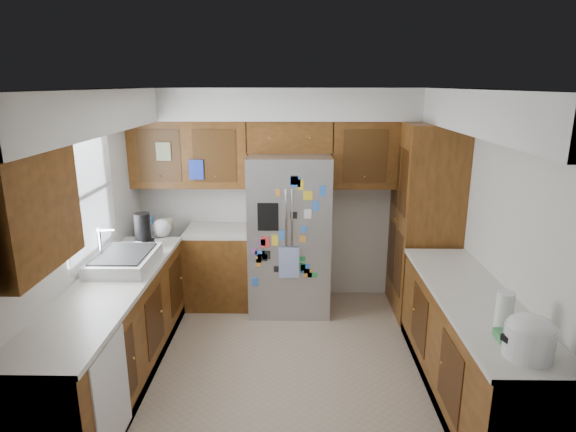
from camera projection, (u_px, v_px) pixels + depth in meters
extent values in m
plane|color=tan|center=(288.00, 363.00, 4.53)|extent=(3.60, 3.60, 0.00)
cube|color=beige|center=(290.00, 196.00, 5.74)|extent=(3.60, 0.04, 2.50)
cube|color=beige|center=(84.00, 236.00, 4.23)|extent=(0.04, 3.20, 2.50)
cube|color=beige|center=(495.00, 238.00, 4.17)|extent=(0.04, 3.20, 2.50)
cube|color=beige|center=(283.00, 326.00, 2.66)|extent=(3.60, 0.04, 2.50)
cube|color=white|center=(288.00, 88.00, 3.87)|extent=(3.60, 3.20, 0.02)
cube|color=silver|center=(290.00, 104.00, 5.28)|extent=(3.60, 0.38, 0.35)
cube|color=silver|center=(92.00, 111.00, 3.94)|extent=(0.38, 3.20, 0.35)
cube|color=silver|center=(486.00, 111.00, 3.89)|extent=(0.38, 3.20, 0.35)
cube|color=#482A0D|center=(190.00, 154.00, 5.46)|extent=(1.33, 0.34, 0.75)
cube|color=#482A0D|center=(390.00, 154.00, 5.42)|extent=(1.33, 0.34, 0.75)
cube|color=#482A0D|center=(22.00, 212.00, 2.98)|extent=(0.34, 0.85, 0.75)
cube|color=white|center=(85.00, 195.00, 4.23)|extent=(0.02, 0.90, 1.05)
cube|color=white|center=(90.00, 195.00, 4.23)|extent=(0.01, 1.02, 1.15)
cube|color=#1F3BBA|center=(196.00, 170.00, 5.31)|extent=(0.16, 0.02, 0.22)
cube|color=beige|center=(163.00, 152.00, 5.27)|extent=(0.16, 0.02, 0.20)
cube|color=#482A0D|center=(114.00, 336.00, 4.15)|extent=(0.60, 2.60, 0.88)
cube|color=#482A0D|center=(220.00, 268.00, 5.68)|extent=(0.75, 0.60, 0.88)
cube|color=beige|center=(109.00, 287.00, 4.03)|extent=(0.63, 2.60, 0.04)
cube|color=beige|center=(218.00, 231.00, 5.56)|extent=(0.75, 0.60, 0.04)
cube|color=black|center=(118.00, 375.00, 4.25)|extent=(0.60, 2.60, 0.10)
cube|color=silver|center=(113.00, 396.00, 3.32)|extent=(0.01, 0.58, 0.80)
cube|color=#482A0D|center=(470.00, 350.00, 3.94)|extent=(0.60, 2.25, 0.88)
cube|color=beige|center=(476.00, 298.00, 3.81)|extent=(0.63, 2.25, 0.04)
cube|color=black|center=(465.00, 391.00, 4.04)|extent=(0.60, 2.25, 0.10)
cube|color=#482A0D|center=(424.00, 221.00, 5.33)|extent=(0.60, 0.90, 2.15)
cube|color=gray|center=(290.00, 234.00, 5.46)|extent=(0.90, 0.75, 1.80)
cylinder|color=silver|center=(286.00, 231.00, 5.04)|extent=(0.02, 0.02, 0.90)
cylinder|color=silver|center=(292.00, 231.00, 5.04)|extent=(0.02, 0.02, 0.90)
cube|color=black|center=(268.00, 217.00, 5.01)|extent=(0.22, 0.01, 0.30)
cube|color=silver|center=(289.00, 263.00, 5.12)|extent=(0.22, 0.01, 0.34)
cube|color=yellow|center=(275.00, 240.00, 5.08)|extent=(0.07, 0.00, 0.12)
cube|color=green|center=(301.00, 259.00, 5.13)|extent=(0.10, 0.00, 0.05)
cube|color=black|center=(266.00, 255.00, 5.13)|extent=(0.09, 0.00, 0.10)
cube|color=blue|center=(316.00, 206.00, 4.97)|extent=(0.07, 0.00, 0.11)
cube|color=orange|center=(259.00, 263.00, 5.15)|extent=(0.06, 0.00, 0.09)
cube|color=#8C4C99|center=(254.00, 251.00, 5.12)|extent=(0.06, 0.00, 0.07)
cube|color=orange|center=(259.00, 259.00, 5.14)|extent=(0.06, 0.00, 0.09)
cube|color=blue|center=(304.00, 229.00, 5.04)|extent=(0.06, 0.00, 0.08)
cube|color=blue|center=(295.00, 182.00, 4.91)|extent=(0.11, 0.00, 0.11)
cube|color=black|center=(294.00, 180.00, 4.90)|extent=(0.08, 0.00, 0.09)
cube|color=#8C4C99|center=(295.00, 264.00, 5.15)|extent=(0.06, 0.00, 0.11)
cube|color=green|center=(312.00, 275.00, 5.18)|extent=(0.10, 0.00, 0.06)
cube|color=blue|center=(282.00, 235.00, 5.06)|extent=(0.05, 0.00, 0.11)
cube|color=orange|center=(278.00, 193.00, 4.94)|extent=(0.05, 0.00, 0.08)
cube|color=red|center=(265.00, 242.00, 5.09)|extent=(0.09, 0.00, 0.12)
cube|color=black|center=(276.00, 269.00, 5.17)|extent=(0.05, 0.00, 0.07)
cube|color=black|center=(294.00, 215.00, 5.00)|extent=(0.07, 0.00, 0.07)
cube|color=yellow|center=(308.00, 196.00, 4.94)|extent=(0.10, 0.00, 0.09)
cube|color=orange|center=(303.00, 239.00, 5.07)|extent=(0.07, 0.00, 0.07)
cube|color=orange|center=(308.00, 273.00, 5.17)|extent=(0.09, 0.00, 0.10)
cube|color=white|center=(308.00, 214.00, 5.00)|extent=(0.08, 0.00, 0.10)
cube|color=blue|center=(255.00, 282.00, 5.21)|extent=(0.06, 0.00, 0.10)
cube|color=blue|center=(305.00, 269.00, 5.16)|extent=(0.10, 0.00, 0.10)
cube|color=blue|center=(323.00, 191.00, 4.93)|extent=(0.06, 0.00, 0.11)
cube|color=green|center=(300.00, 267.00, 5.15)|extent=(0.11, 0.00, 0.09)
cube|color=black|center=(263.00, 257.00, 5.13)|extent=(0.11, 0.00, 0.08)
cube|color=blue|center=(260.00, 254.00, 5.12)|extent=(0.11, 0.00, 0.06)
cube|color=yellow|center=(301.00, 185.00, 4.92)|extent=(0.06, 0.00, 0.11)
cube|color=#8C4C99|center=(262.00, 242.00, 5.09)|extent=(0.07, 0.00, 0.07)
cube|color=#482A0D|center=(290.00, 136.00, 5.39)|extent=(0.96, 0.34, 0.35)
sphere|color=#2A4AAF|center=(256.00, 106.00, 5.33)|extent=(0.31, 0.31, 0.31)
cylinder|color=black|center=(301.00, 112.00, 5.29)|extent=(0.31, 0.31, 0.18)
ellipsoid|color=#333338|center=(301.00, 104.00, 5.27)|extent=(0.29, 0.29, 0.13)
cube|color=silver|center=(124.00, 261.00, 4.39)|extent=(0.52, 0.70, 0.12)
cube|color=black|center=(123.00, 254.00, 4.38)|extent=(0.44, 0.60, 0.02)
cylinder|color=silver|center=(101.00, 244.00, 4.35)|extent=(0.02, 0.02, 0.30)
cylinder|color=silver|center=(106.00, 230.00, 4.32)|extent=(0.16, 0.02, 0.02)
cube|color=gold|center=(135.00, 274.00, 4.19)|extent=(0.10, 0.18, 0.04)
cube|color=black|center=(144.00, 245.00, 4.86)|extent=(0.18, 0.14, 0.10)
cylinder|color=black|center=(142.00, 227.00, 4.81)|extent=(0.16, 0.16, 0.28)
cylinder|color=gray|center=(145.00, 232.00, 5.11)|extent=(0.14, 0.14, 0.20)
sphere|color=silver|center=(161.00, 228.00, 5.25)|extent=(0.20, 0.20, 0.20)
cube|color=#3F72B2|center=(146.00, 224.00, 5.42)|extent=(0.14, 0.10, 0.18)
cube|color=#BFB28C|center=(168.00, 225.00, 5.49)|extent=(0.10, 0.08, 0.14)
cylinder|color=silver|center=(138.00, 247.00, 4.77)|extent=(0.08, 0.08, 0.11)
cylinder|color=white|center=(529.00, 341.00, 2.94)|extent=(0.30, 0.30, 0.20)
ellipsoid|color=white|center=(531.00, 327.00, 2.92)|extent=(0.29, 0.29, 0.13)
cube|color=black|center=(506.00, 338.00, 2.94)|extent=(0.04, 0.06, 0.04)
cylinder|color=white|center=(504.00, 310.00, 3.27)|extent=(0.12, 0.12, 0.26)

